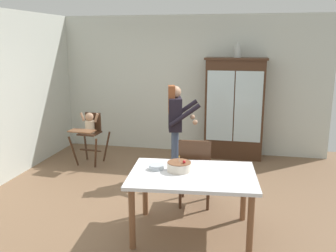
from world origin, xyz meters
TOP-DOWN VIEW (x-y plane):
  - ground_plane at (0.00, 0.00)m, footprint 6.24×6.24m
  - wall_back at (0.00, 2.63)m, footprint 5.32×0.06m
  - china_cabinet at (0.88, 2.37)m, footprint 1.14×0.48m
  - ceramic_vase at (0.90, 2.37)m, footprint 0.13×0.13m
  - high_chair_with_toddler at (-1.66, 1.42)m, footprint 0.61×0.71m
  - adult_person at (0.01, 1.01)m, footprint 0.59×0.58m
  - dining_table at (0.53, -0.69)m, footprint 1.52×1.12m
  - birthday_cake at (0.37, -0.64)m, footprint 0.28×0.28m
  - serving_bowl at (0.10, -0.63)m, footprint 0.18×0.18m
  - dining_chair_far_side at (0.46, 0.02)m, footprint 0.47×0.47m

SIDE VIEW (x-z plane):
  - ground_plane at x=0.00m, z-range 0.00..0.00m
  - dining_chair_far_side at x=0.46m, z-range 0.08..1.04m
  - dining_table at x=0.53m, z-range 0.28..1.02m
  - high_chair_with_toddler at x=-1.66m, z-range 0.18..1.13m
  - serving_bowl at x=0.10m, z-range 0.74..0.79m
  - birthday_cake at x=0.37m, z-range 0.70..0.89m
  - china_cabinet at x=0.88m, z-range 0.01..1.91m
  - adult_person at x=0.01m, z-range 0.20..1.73m
  - wall_back at x=0.00m, z-range 0.00..2.70m
  - ceramic_vase at x=0.90m, z-range 1.89..2.16m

